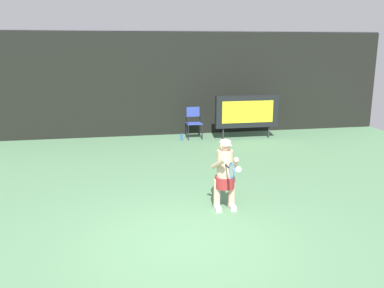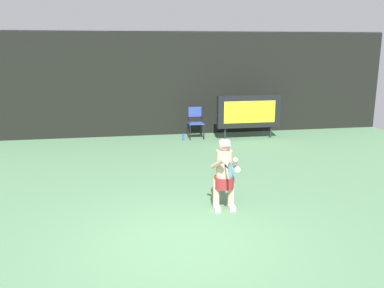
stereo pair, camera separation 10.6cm
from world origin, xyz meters
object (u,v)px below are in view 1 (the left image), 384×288
scoreboard (247,112)px  water_bottle (181,137)px  tennis_player (225,172)px  tennis_racket (231,170)px  umpire_chair (194,121)px

scoreboard → water_bottle: scoreboard is taller
water_bottle → tennis_player: (-0.17, -6.11, 0.63)m
scoreboard → tennis_racket: size_ratio=3.65×
water_bottle → tennis_racket: 6.68m
tennis_player → tennis_racket: tennis_player is taller
scoreboard → umpire_chair: (-1.78, 0.39, -0.33)m
scoreboard → umpire_chair: 1.85m
tennis_racket → water_bottle: bearing=98.4°
scoreboard → tennis_player: (-2.42, -5.99, -0.19)m
tennis_player → tennis_racket: 0.55m
scoreboard → tennis_racket: 6.95m
umpire_chair → tennis_racket: (-0.67, -6.90, 0.33)m
tennis_player → umpire_chair: bearing=84.2°
scoreboard → umpire_chair: scoreboard is taller
scoreboard → water_bottle: (-2.26, 0.12, -0.82)m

